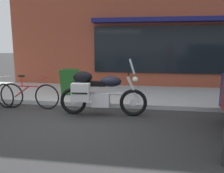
# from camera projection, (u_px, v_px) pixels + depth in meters

# --- Properties ---
(ground_plane) EXTENTS (80.00, 80.00, 0.00)m
(ground_plane) POSITION_uv_depth(u_px,v_px,m) (70.00, 121.00, 5.39)
(ground_plane) COLOR #2A2A2A
(touring_motorcycle) EXTENTS (2.20, 0.73, 1.42)m
(touring_motorcycle) POSITION_uv_depth(u_px,v_px,m) (98.00, 91.00, 5.77)
(touring_motorcycle) COLOR black
(touring_motorcycle) RESTS_ON ground_plane
(parked_bicycle) EXTENTS (1.74, 0.48, 0.94)m
(parked_bicycle) POSITION_uv_depth(u_px,v_px,m) (29.00, 95.00, 6.43)
(parked_bicycle) COLOR black
(parked_bicycle) RESTS_ON ground_plane
(sandwich_board_sign) EXTENTS (0.55, 0.40, 0.84)m
(sandwich_board_sign) POSITION_uv_depth(u_px,v_px,m) (70.00, 82.00, 7.60)
(sandwich_board_sign) COLOR #1E511E
(sandwich_board_sign) RESTS_ON sidewalk_curb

